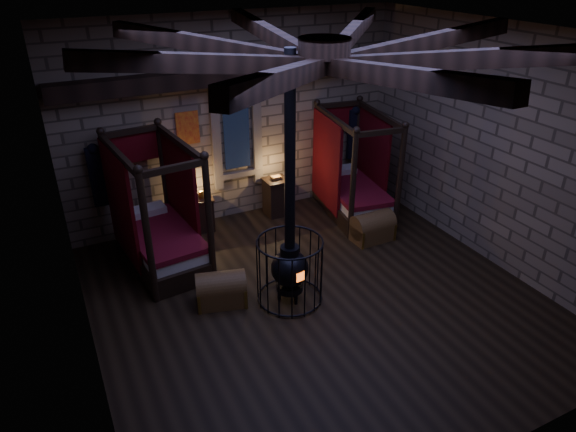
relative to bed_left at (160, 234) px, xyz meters
name	(u,v)px	position (x,y,z in m)	size (l,w,h in m)	color
room	(320,70)	(2.01, -2.21, 3.17)	(7.02, 7.02, 4.29)	black
bed_left	(160,234)	(0.00, 0.00, 0.00)	(1.39, 2.31, 2.30)	black
bed_right	(352,189)	(4.26, 0.17, -0.02)	(1.42, 2.26, 2.22)	black
trunk_left	(221,290)	(0.55, -1.72, -0.31)	(0.90, 0.70, 0.59)	brown
trunk_right	(372,228)	(3.97, -1.08, -0.30)	(0.83, 0.53, 0.60)	brown
nightstand_left	(203,213)	(1.07, 0.82, -0.20)	(0.49, 0.48, 0.88)	black
nightstand_right	(276,196)	(2.73, 0.79, -0.15)	(0.52, 0.50, 0.90)	black
stove	(290,266)	(1.60, -2.12, 0.08)	(1.09, 1.09, 4.05)	black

